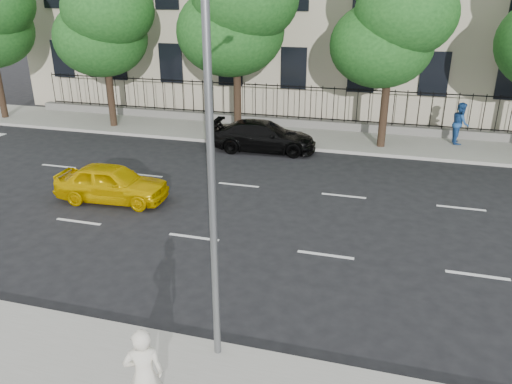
{
  "coord_description": "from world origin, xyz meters",
  "views": [
    {
      "loc": [
        5.46,
        -9.93,
        6.98
      ],
      "look_at": [
        1.81,
        3.0,
        1.49
      ],
      "focal_mm": 35.0,
      "sensor_mm": 36.0,
      "label": 1
    }
  ],
  "objects_px": {
    "street_light": "(220,102)",
    "yellow_taxi": "(112,183)",
    "black_sedan": "(264,136)",
    "woman_near": "(144,375)"
  },
  "relations": [
    {
      "from": "black_sedan",
      "to": "woman_near",
      "type": "height_order",
      "value": "woman_near"
    },
    {
      "from": "street_light",
      "to": "yellow_taxi",
      "type": "xyz_separation_m",
      "value": [
        -6.32,
        6.13,
        -4.48
      ]
    },
    {
      "from": "yellow_taxi",
      "to": "street_light",
      "type": "bearing_deg",
      "value": -138.19
    },
    {
      "from": "yellow_taxi",
      "to": "woman_near",
      "type": "height_order",
      "value": "woman_near"
    },
    {
      "from": "street_light",
      "to": "yellow_taxi",
      "type": "distance_m",
      "value": 9.88
    },
    {
      "from": "street_light",
      "to": "woman_near",
      "type": "height_order",
      "value": "street_light"
    },
    {
      "from": "street_light",
      "to": "woman_near",
      "type": "xyz_separation_m",
      "value": [
        -0.59,
        -2.41,
        -4.1
      ]
    },
    {
      "from": "street_light",
      "to": "black_sedan",
      "type": "xyz_separation_m",
      "value": [
        -2.7,
        13.27,
        -4.46
      ]
    },
    {
      "from": "yellow_taxi",
      "to": "black_sedan",
      "type": "bearing_deg",
      "value": -30.98
    },
    {
      "from": "yellow_taxi",
      "to": "woman_near",
      "type": "bearing_deg",
      "value": -150.21
    }
  ]
}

